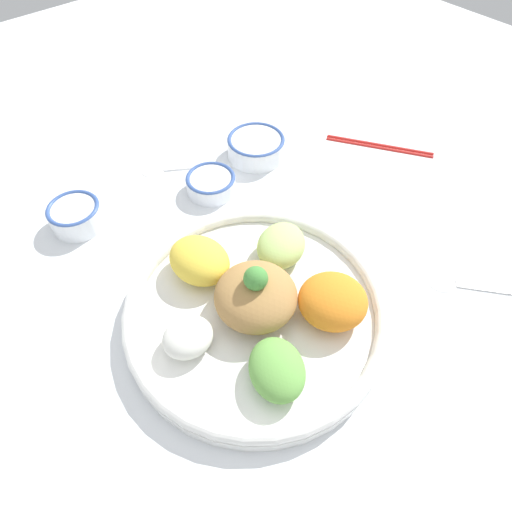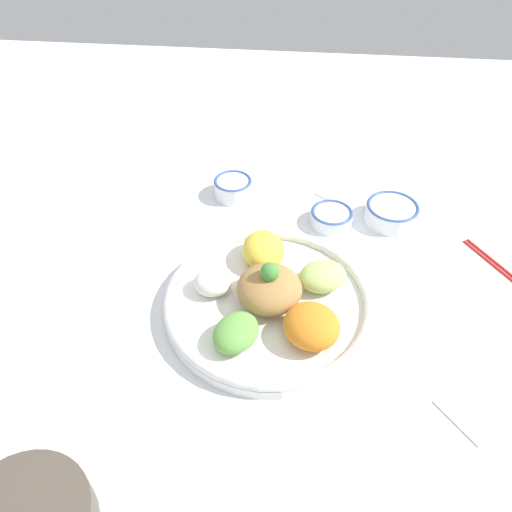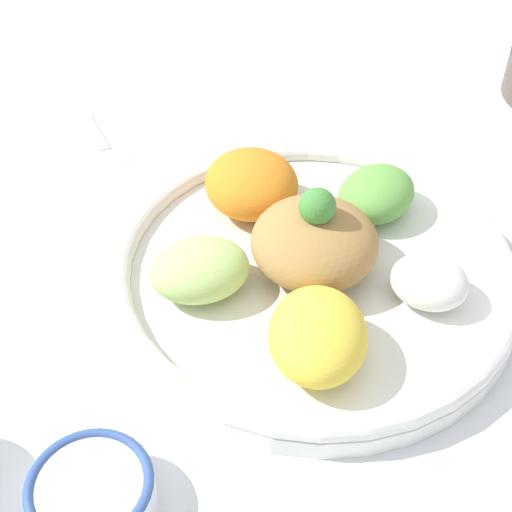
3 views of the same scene
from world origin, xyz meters
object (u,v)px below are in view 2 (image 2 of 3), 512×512
object	(u,v)px
rice_bowl_blue	(392,212)
chopsticks_pair_near	(506,272)
serving_spoon_extra	(315,192)
sauce_bowl_red	(331,217)
salad_platter	(271,298)
serving_spoon_main	(436,400)
sauce_bowl_dark	(233,187)

from	to	relation	value
rice_bowl_blue	chopsticks_pair_near	bearing A→B (deg)	-124.09
rice_bowl_blue	serving_spoon_extra	distance (m)	0.19
sauce_bowl_red	serving_spoon_extra	distance (m)	0.12
salad_platter	rice_bowl_blue	bearing A→B (deg)	-40.34
sauce_bowl_red	chopsticks_pair_near	distance (m)	0.36
rice_bowl_blue	serving_spoon_extra	xyz separation A→B (m)	(0.09, 0.17, -0.02)
sauce_bowl_red	serving_spoon_extra	xyz separation A→B (m)	(0.11, 0.04, -0.02)
serving_spoon_main	chopsticks_pair_near	bearing A→B (deg)	110.11
salad_platter	serving_spoon_extra	distance (m)	0.37
salad_platter	sauce_bowl_dark	distance (m)	0.36
rice_bowl_blue	sauce_bowl_dark	xyz separation A→B (m)	(0.06, 0.35, 0.00)
salad_platter	chopsticks_pair_near	world-z (taller)	salad_platter
salad_platter	rice_bowl_blue	world-z (taller)	salad_platter
sauce_bowl_red	chopsticks_pair_near	size ratio (longest dim) A/B	0.48
serving_spoon_extra	salad_platter	bearing A→B (deg)	-68.56
sauce_bowl_red	sauce_bowl_dark	world-z (taller)	sauce_bowl_dark
sauce_bowl_dark	chopsticks_pair_near	xyz separation A→B (m)	(-0.20, -0.56, -0.02)
rice_bowl_blue	sauce_bowl_dark	world-z (taller)	sauce_bowl_dark
chopsticks_pair_near	serving_spoon_extra	distance (m)	0.44
salad_platter	sauce_bowl_dark	size ratio (longest dim) A/B	4.29
sauce_bowl_dark	chopsticks_pair_near	bearing A→B (deg)	-109.38
serving_spoon_extra	rice_bowl_blue	bearing A→B (deg)	5.27
salad_platter	serving_spoon_main	xyz separation A→B (m)	(-0.16, -0.27, -0.02)
salad_platter	serving_spoon_main	bearing A→B (deg)	-120.87
rice_bowl_blue	serving_spoon_main	distance (m)	0.44
sauce_bowl_dark	sauce_bowl_red	bearing A→B (deg)	-109.51
rice_bowl_blue	chopsticks_pair_near	xyz separation A→B (m)	(-0.14, -0.21, -0.02)
sauce_bowl_red	chopsticks_pair_near	world-z (taller)	sauce_bowl_red
serving_spoon_main	serving_spoon_extra	world-z (taller)	same
sauce_bowl_dark	serving_spoon_main	size ratio (longest dim) A/B	0.74
sauce_bowl_red	rice_bowl_blue	bearing A→B (deg)	-79.62
sauce_bowl_dark	serving_spoon_extra	distance (m)	0.19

